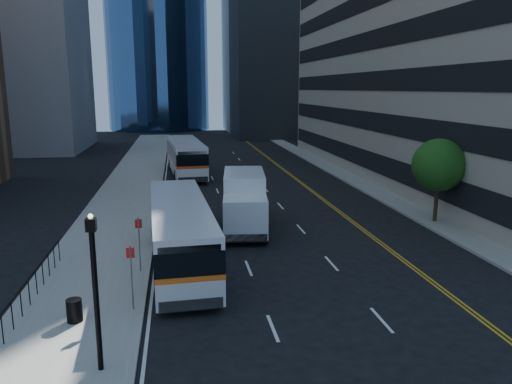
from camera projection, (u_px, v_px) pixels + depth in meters
ground at (334, 280)px, 21.78m from camera, size 160.00×160.00×0.00m
sidewalk_west at (134, 181)px, 44.35m from camera, size 5.00×90.00×0.15m
sidewalk_east at (345, 175)px, 47.31m from camera, size 2.00×90.00×0.15m
midrise_west at (6, 15)px, 64.23m from camera, size 18.00×18.00×35.00m
street_tree at (439, 165)px, 30.15m from camera, size 3.20×3.20×5.10m
lamp_post at (95, 286)px, 14.06m from camera, size 0.28×0.28×4.56m
bus_front at (180, 231)px, 23.32m from camera, size 3.20×11.82×3.02m
bus_rear at (186, 156)px, 48.10m from camera, size 3.71×12.80×3.26m
box_truck at (244, 201)px, 29.19m from camera, size 3.13×7.11×3.29m
trash_can at (74, 310)px, 17.50m from camera, size 0.58×0.58×0.82m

